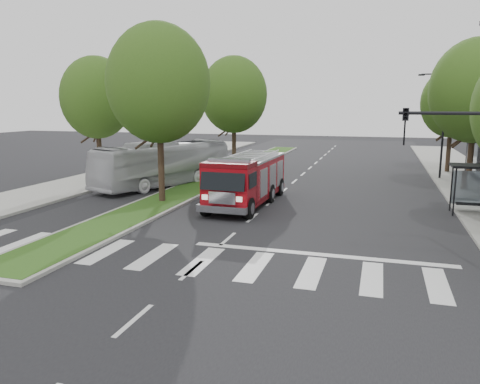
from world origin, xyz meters
name	(u,v)px	position (x,y,z in m)	size (l,w,h in m)	color
ground	(228,239)	(0.00, 0.00, 0.00)	(140.00, 140.00, 0.00)	black
sidewalk_left	(79,184)	(-14.50, 10.00, 0.07)	(5.00, 80.00, 0.15)	gray
median	(227,173)	(-6.00, 18.00, 0.08)	(3.00, 50.00, 0.15)	gray
tree_right_mid	(476,91)	(11.50, 14.00, 6.49)	(5.60, 5.60, 9.72)	black
tree_right_far	(452,103)	(11.50, 24.00, 5.84)	(5.00, 5.00, 8.73)	black
tree_median_near	(159,84)	(-6.00, 6.00, 6.81)	(5.80, 5.80, 10.16)	black
tree_median_far	(234,95)	(-6.00, 20.00, 6.49)	(5.60, 5.60, 9.72)	black
tree_left_mid	(96,98)	(-14.00, 12.00, 6.16)	(5.20, 5.20, 9.16)	black
streetlight_right_far	(442,121)	(10.35, 20.00, 4.48)	(2.11, 0.20, 8.00)	black
fire_engine	(247,180)	(-1.17, 7.06, 1.43)	(2.83, 8.65, 2.98)	#560409
city_bus	(164,164)	(-8.50, 11.55, 1.56)	(2.62, 11.22, 3.12)	#BBBBC0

